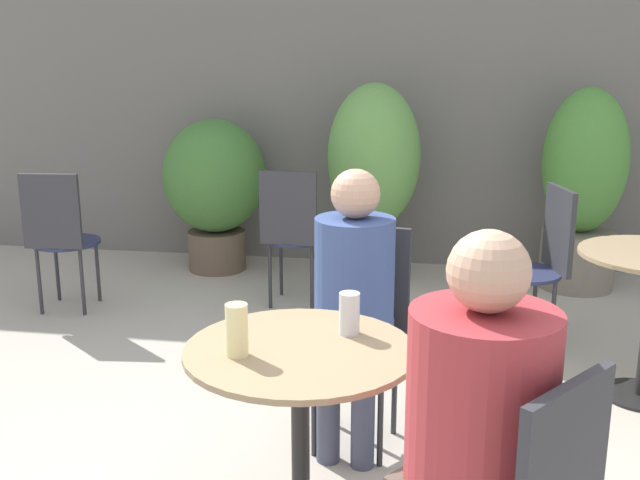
% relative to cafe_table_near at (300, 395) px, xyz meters
% --- Properties ---
extents(storefront_wall, '(10.00, 0.06, 3.00)m').
position_rel_cafe_table_near_xyz_m(storefront_wall, '(0.01, 3.62, 0.94)').
color(storefront_wall, slate).
rests_on(storefront_wall, ground_plane).
extents(cafe_table_near, '(0.74, 0.74, 0.73)m').
position_rel_cafe_table_near_xyz_m(cafe_table_near, '(0.00, 0.00, 0.00)').
color(cafe_table_near, black).
rests_on(cafe_table_near, ground_plane).
extents(bistro_chair_1, '(0.43, 0.44, 0.92)m').
position_rel_cafe_table_near_xyz_m(bistro_chair_1, '(0.11, 0.81, -0.02)').
color(bistro_chair_1, '#232847').
rests_on(bistro_chair_1, ground_plane).
extents(bistro_chair_2, '(0.43, 0.44, 0.92)m').
position_rel_cafe_table_near_xyz_m(bistro_chair_2, '(-1.93, 2.07, -0.02)').
color(bistro_chair_2, '#232847').
rests_on(bistro_chair_2, ground_plane).
extents(bistro_chair_3, '(0.43, 0.43, 0.92)m').
position_rel_cafe_table_near_xyz_m(bistro_chair_3, '(-0.50, 2.40, -0.02)').
color(bistro_chair_3, '#232847').
rests_on(bistro_chair_3, ground_plane).
extents(bistro_chair_4, '(0.46, 0.44, 0.92)m').
position_rel_cafe_table_near_xyz_m(bistro_chair_4, '(0.98, 1.96, -0.02)').
color(bistro_chair_4, '#232847').
rests_on(bistro_chair_4, ground_plane).
extents(seated_person_0, '(0.48, 0.47, 1.23)m').
position_rel_cafe_table_near_xyz_m(seated_person_0, '(0.53, -0.41, 0.16)').
color(seated_person_0, brown).
rests_on(seated_person_0, ground_plane).
extents(seated_person_1, '(0.32, 0.35, 1.19)m').
position_rel_cafe_table_near_xyz_m(seated_person_1, '(0.09, 0.66, 0.15)').
color(seated_person_1, '#42475B').
rests_on(seated_person_1, ground_plane).
extents(beer_glass_0, '(0.07, 0.07, 0.17)m').
position_rel_cafe_table_near_xyz_m(beer_glass_0, '(-0.18, -0.09, 0.24)').
color(beer_glass_0, beige).
rests_on(beer_glass_0, cafe_table_near).
extents(beer_glass_1, '(0.07, 0.07, 0.14)m').
position_rel_cafe_table_near_xyz_m(beer_glass_1, '(0.14, 0.14, 0.23)').
color(beer_glass_1, silver).
rests_on(beer_glass_1, cafe_table_near).
extents(potted_plant_0, '(0.77, 0.77, 1.15)m').
position_rel_cafe_table_near_xyz_m(potted_plant_0, '(-1.25, 3.19, 0.10)').
color(potted_plant_0, brown).
rests_on(potted_plant_0, ground_plane).
extents(potted_plant_1, '(0.65, 0.65, 1.42)m').
position_rel_cafe_table_near_xyz_m(potted_plant_1, '(-0.05, 3.07, 0.26)').
color(potted_plant_1, slate).
rests_on(potted_plant_1, ground_plane).
extents(potted_plant_2, '(0.57, 0.57, 1.40)m').
position_rel_cafe_table_near_xyz_m(potted_plant_2, '(1.40, 3.16, 0.17)').
color(potted_plant_2, slate).
rests_on(potted_plant_2, ground_plane).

